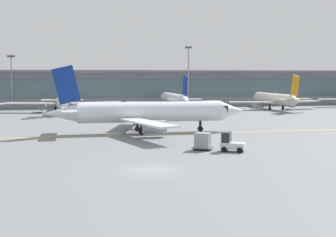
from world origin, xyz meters
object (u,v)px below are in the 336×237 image
Objects in this scene: gate_airplane_2 at (64,100)px; gate_airplane_3 at (174,99)px; apron_light_mast_1 at (12,79)px; apron_light_mast_2 at (188,74)px; taxiing_regional_jet at (149,113)px; baggage_tug at (231,143)px; gate_airplane_4 at (274,99)px; cargo_dolly_lead at (203,141)px.

gate_airplane_2 reaches higher than gate_airplane_3.
apron_light_mast_2 reaches higher than apron_light_mast_1.
apron_light_mast_1 is at bearing 114.44° from taxiing_regional_jet.
baggage_tug is at bearing -71.84° from taxiing_regional_jet.
gate_airplane_4 reaches higher than baggage_tug.
gate_airplane_2 is 18.95m from apron_light_mast_1.
gate_airplane_3 is 14.09m from apron_light_mast_2.
apron_light_mast_1 is 0.83× the size of apron_light_mast_2.
taxiing_regional_jet is at bearing -65.35° from apron_light_mast_1.
taxiing_regional_jet is 60.92m from apron_light_mast_1.
gate_airplane_2 is 1.09× the size of gate_airplane_3.
gate_airplane_2 is 25.83m from gate_airplane_3.
gate_airplane_4 is 66.16m from cargo_dolly_lead.
apron_light_mast_1 is 44.94m from apron_light_mast_2.
apron_light_mast_1 reaches higher than baggage_tug.
apron_light_mast_2 is (16.21, 71.29, 7.55)m from cargo_dolly_lead.
apron_light_mast_1 is (-28.70, 72.04, 6.21)m from cargo_dolly_lead.
gate_airplane_3 is 45.41m from taxiing_regional_jet.
baggage_tug reaches higher than cargo_dolly_lead.
cargo_dolly_lead is (15.90, -58.81, -1.74)m from gate_airplane_2.
gate_airplane_3 reaches higher than baggage_tug.
cargo_dolly_lead is at bearing 180.00° from baggage_tug.
gate_airplane_2 is 2.13× the size of apron_light_mast_1.
apron_light_mast_2 is at bearing -67.62° from gate_airplane_2.
baggage_tug is 0.19× the size of apron_light_mast_2.
apron_light_mast_1 is at bearing 74.60° from gate_airplane_4.
gate_airplane_4 is (50.01, -2.14, -0.24)m from gate_airplane_2.
gate_airplane_2 is at bearing 106.41° from taxiing_regional_jet.
apron_light_mast_2 is at bearing -0.96° from apron_light_mast_1.
taxiing_regional_jet reaches higher than gate_airplane_2.
gate_airplane_3 is at bearing -85.67° from gate_airplane_2.
gate_airplane_4 is at bearing -13.75° from apron_light_mast_1.
baggage_tug is (6.12, -18.43, -2.03)m from taxiing_regional_jet.
taxiing_regional_jet is 19.52m from baggage_tug.
baggage_tug is 3.19m from cargo_dolly_lead.
gate_airplane_2 is 10.71× the size of cargo_dolly_lead.
taxiing_regional_jet is 11.18× the size of cargo_dolly_lead.
baggage_tug is (-7.14, -61.86, -1.67)m from gate_airplane_3.
apron_light_mast_1 is (-62.81, 15.37, 4.72)m from gate_airplane_4.
taxiing_regional_jet is at bearing 161.73° from gate_airplane_3.
taxiing_regional_jet is 2.22× the size of apron_light_mast_1.
baggage_tug is (-31.36, -58.28, -1.66)m from gate_airplane_4.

